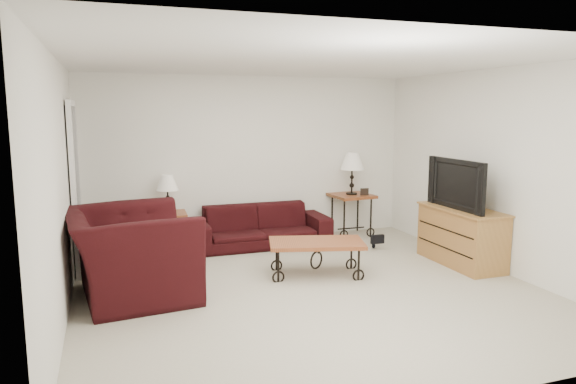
% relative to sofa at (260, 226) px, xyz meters
% --- Properties ---
extents(ground, '(5.00, 5.00, 0.00)m').
position_rel_sofa_xyz_m(ground, '(-0.01, -2.02, -0.30)').
color(ground, '#BAB59F').
rests_on(ground, ground).
extents(wall_back, '(5.00, 0.02, 2.50)m').
position_rel_sofa_xyz_m(wall_back, '(-0.01, 0.48, 0.95)').
color(wall_back, white).
rests_on(wall_back, ground).
extents(wall_front, '(5.00, 0.02, 2.50)m').
position_rel_sofa_xyz_m(wall_front, '(-0.01, -4.52, 0.95)').
color(wall_front, white).
rests_on(wall_front, ground).
extents(wall_left, '(0.02, 5.00, 2.50)m').
position_rel_sofa_xyz_m(wall_left, '(-2.51, -2.02, 0.95)').
color(wall_left, white).
rests_on(wall_left, ground).
extents(wall_right, '(0.02, 5.00, 2.50)m').
position_rel_sofa_xyz_m(wall_right, '(2.49, -2.02, 0.95)').
color(wall_right, white).
rests_on(wall_right, ground).
extents(ceiling, '(5.00, 5.00, 0.00)m').
position_rel_sofa_xyz_m(ceiling, '(-0.01, -2.02, 2.20)').
color(ceiling, white).
rests_on(ceiling, wall_back).
extents(doorway, '(0.08, 0.94, 2.04)m').
position_rel_sofa_xyz_m(doorway, '(-2.48, -0.37, 0.72)').
color(doorway, black).
rests_on(doorway, ground).
extents(sofa, '(2.04, 0.80, 0.60)m').
position_rel_sofa_xyz_m(sofa, '(0.00, 0.00, 0.00)').
color(sofa, black).
rests_on(sofa, ground).
extents(side_table_left, '(0.52, 0.52, 0.54)m').
position_rel_sofa_xyz_m(side_table_left, '(-1.29, 0.18, -0.03)').
color(side_table_left, brown).
rests_on(side_table_left, ground).
extents(side_table_right, '(0.66, 0.66, 0.66)m').
position_rel_sofa_xyz_m(side_table_right, '(1.58, 0.18, 0.03)').
color(side_table_right, brown).
rests_on(side_table_right, ground).
extents(lamp_left, '(0.32, 0.32, 0.54)m').
position_rel_sofa_xyz_m(lamp_left, '(-1.29, 0.18, 0.52)').
color(lamp_left, black).
rests_on(lamp_left, side_table_left).
extents(lamp_right, '(0.41, 0.41, 0.66)m').
position_rel_sofa_xyz_m(lamp_right, '(1.58, 0.18, 0.70)').
color(lamp_right, black).
rests_on(lamp_right, side_table_right).
extents(photo_frame_left, '(0.11, 0.03, 0.09)m').
position_rel_sofa_xyz_m(photo_frame_left, '(-1.44, 0.03, 0.29)').
color(photo_frame_left, black).
rests_on(photo_frame_left, side_table_left).
extents(photo_frame_right, '(0.13, 0.03, 0.11)m').
position_rel_sofa_xyz_m(photo_frame_right, '(1.73, 0.03, 0.42)').
color(photo_frame_right, black).
rests_on(photo_frame_right, side_table_right).
extents(coffee_table, '(1.25, 0.88, 0.42)m').
position_rel_sofa_xyz_m(coffee_table, '(0.26, -1.58, -0.09)').
color(coffee_table, brown).
rests_on(coffee_table, ground).
extents(armchair, '(1.41, 1.57, 0.94)m').
position_rel_sofa_xyz_m(armchair, '(-1.89, -1.60, 0.17)').
color(armchair, black).
rests_on(armchair, ground).
extents(throw_pillow, '(0.16, 0.43, 0.42)m').
position_rel_sofa_xyz_m(throw_pillow, '(-1.74, -1.65, 0.22)').
color(throw_pillow, '#BF3718').
rests_on(throw_pillow, armchair).
extents(tv_stand, '(0.51, 1.23, 0.74)m').
position_rel_sofa_xyz_m(tv_stand, '(2.22, -1.75, 0.07)').
color(tv_stand, '#BC8945').
rests_on(tv_stand, ground).
extents(television, '(0.14, 1.10, 0.64)m').
position_rel_sofa_xyz_m(television, '(2.20, -1.75, 0.76)').
color(television, black).
rests_on(television, tv_stand).
extents(backpack, '(0.32, 0.26, 0.39)m').
position_rel_sofa_xyz_m(backpack, '(1.52, -0.69, -0.10)').
color(backpack, black).
rests_on(backpack, ground).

